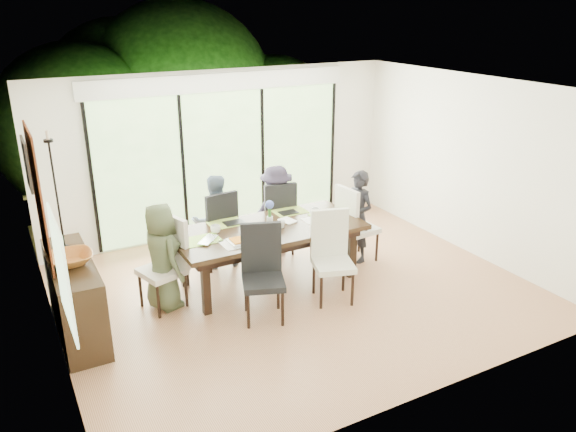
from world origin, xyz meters
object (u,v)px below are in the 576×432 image
person_right_end (358,217)px  person_far_left (215,221)px  chair_near_right (334,258)px  cup_a (216,229)px  bowl (70,259)px  chair_right_end (359,223)px  vase (270,221)px  table_top (268,229)px  chair_left_end (161,264)px  person_far_right (276,210)px  laptop (212,241)px  person_left_end (162,257)px  cup_c (315,212)px  chair_far_right (276,216)px  chair_near_left (263,275)px  sideboard (75,296)px  cup_b (281,224)px  chair_far_left (215,227)px

person_right_end → person_far_left: size_ratio=1.00×
chair_near_right → cup_a: bearing=157.2°
bowl → person_far_left: bearing=26.0°
chair_right_end → vase: bearing=83.5°
table_top → chair_left_end: chair_left_end is taller
chair_right_end → person_far_right: bearing=44.3°
laptop → bowl: bearing=138.2°
person_far_right → person_left_end: bearing=27.4°
bowl → chair_near_right: bearing=-12.4°
laptop → cup_c: 1.66m
chair_far_right → person_left_end: (-2.03, -0.85, 0.10)m
person_left_end → cup_a: bearing=-92.2°
chair_near_left → sideboard: bearing=179.6°
vase → sideboard: vase is taller
person_left_end → chair_right_end: bearing=-103.1°
chair_near_right → person_left_end: 2.17m
chair_near_right → chair_left_end: bearing=174.0°
chair_right_end → chair_near_right: size_ratio=1.00×
person_far_left → cup_b: 1.12m
cup_a → chair_near_right: bearing=-40.4°
chair_far_right → person_far_left: 1.01m
table_top → vase: (0.05, 0.05, 0.10)m
chair_left_end → cup_a: bearing=83.9°
sideboard → chair_right_end: bearing=1.4°
chair_near_left → person_far_left: size_ratio=0.85×
person_left_end → cup_c: size_ratio=10.40×
vase → bowl: (-2.61, -0.25, 0.11)m
chair_far_right → sideboard: bearing=25.8°
chair_near_left → bowl: size_ratio=2.42×
vase → chair_near_right: bearing=-63.9°
table_top → chair_far_left: bearing=117.9°
chair_near_right → person_far_left: size_ratio=0.85×
chair_far_right → vase: size_ratio=9.17×
person_far_left → cup_c: (1.25, -0.73, 0.16)m
table_top → chair_right_end: bearing=-0.0°
person_left_end → cup_b: bearing=-106.6°
laptop → sideboard: size_ratio=0.22×
chair_far_right → person_right_end: 1.26m
sideboard → bowl: 0.53m
laptop → sideboard: bearing=134.8°
chair_left_end → chair_near_right: 2.18m
chair_near_right → person_far_right: size_ratio=0.85×
person_far_left → cup_c: size_ratio=10.40×
cup_a → cup_c: (1.50, -0.05, 0.00)m
cup_a → person_far_left: bearing=69.8°
person_far_right → chair_near_right: bearing=93.5°
chair_far_right → vase: chair_far_right is taller
person_far_right → vase: person_far_right is taller
person_right_end → chair_far_left: bearing=-125.1°
chair_near_left → person_far_left: 1.70m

